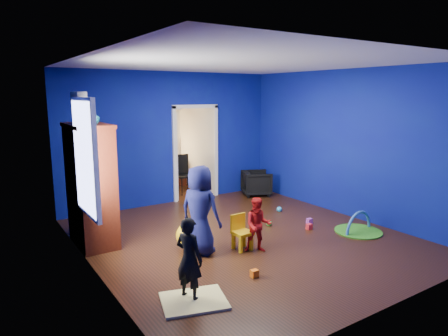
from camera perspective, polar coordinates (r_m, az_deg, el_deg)
floor at (r=6.93m, az=2.85°, el=-9.88°), size 5.00×5.50×0.01m
ceiling at (r=6.52m, az=3.09°, el=14.77°), size 5.00×5.50×0.01m
wall_back at (r=8.92m, az=-7.52°, el=4.22°), size 5.00×0.02×2.90m
wall_front at (r=4.68m, az=23.24°, el=-2.25°), size 5.00×0.02×2.90m
wall_left at (r=5.50m, az=-18.59°, el=-0.14°), size 0.02×5.50×2.90m
wall_right at (r=8.28m, az=17.11°, el=3.36°), size 0.02×5.50×2.90m
alcove at (r=9.99m, az=-6.58°, el=3.75°), size 1.00×1.75×2.50m
armchair at (r=9.68m, az=4.68°, el=-2.16°), size 0.85×0.84×0.59m
child_black at (r=4.83m, az=-5.00°, el=-12.79°), size 0.37×0.43×1.01m
child_navy at (r=6.08m, az=-3.47°, el=-6.02°), size 0.70×0.80×1.37m
toddler_red at (r=6.23m, az=4.88°, el=-8.10°), size 0.53×0.49×0.86m
vase at (r=6.33m, az=-18.38°, el=6.93°), size 0.24×0.24×0.23m
potted_plant at (r=6.83m, az=-19.57°, el=7.89°), size 0.26×0.26×0.43m
tv_armoire at (r=6.76m, az=-18.50°, el=-2.28°), size 0.58×1.14×1.96m
crt_tv at (r=6.77m, az=-18.20°, el=-1.91°), size 0.46×0.70×0.54m
yellow_blanket at (r=4.97m, az=-4.33°, el=-18.39°), size 0.89×0.79×0.03m
hopper_ball at (r=6.41m, az=-4.94°, el=-9.58°), size 0.43×0.43×0.43m
kid_chair at (r=6.36m, az=2.65°, el=-9.41°), size 0.29×0.29×0.50m
play_mat at (r=7.57m, az=18.63°, el=-8.57°), size 0.82×0.82×0.02m
toy_arch at (r=7.57m, az=18.64°, el=-8.50°), size 0.74×0.13×0.74m
window_left at (r=5.82m, az=-19.39°, el=1.38°), size 0.03×0.95×1.55m
curtain at (r=6.43m, az=-19.42°, el=-0.53°), size 0.14×0.42×2.40m
doorway at (r=9.25m, az=-4.11°, el=2.00°), size 1.16×0.10×2.10m
study_desk at (r=10.69m, az=-8.01°, el=-0.59°), size 0.88×0.44×0.75m
desk_monitor at (r=10.70m, az=-8.36°, el=2.53°), size 0.40×0.05×0.32m
desk_lamp at (r=10.54m, az=-9.60°, el=2.27°), size 0.14×0.14×0.14m
folding_chair at (r=9.83m, az=-5.63°, el=-1.01°), size 0.40×0.40×0.92m
book_shelf at (r=10.60m, az=-8.49°, el=8.27°), size 0.88×0.24×0.04m
toy_0 at (r=7.46m, az=12.08°, el=-8.20°), size 0.10×0.08×0.10m
toy_1 at (r=8.44m, az=7.90°, el=-5.82°), size 0.11×0.11×0.11m
toy_2 at (r=5.54m, az=4.37°, el=-14.79°), size 0.10×0.08×0.10m
toy_3 at (r=7.53m, az=6.45°, el=-7.81°), size 0.11×0.11×0.11m
toy_4 at (r=7.77m, az=12.10°, el=-7.43°), size 0.10×0.08×0.10m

